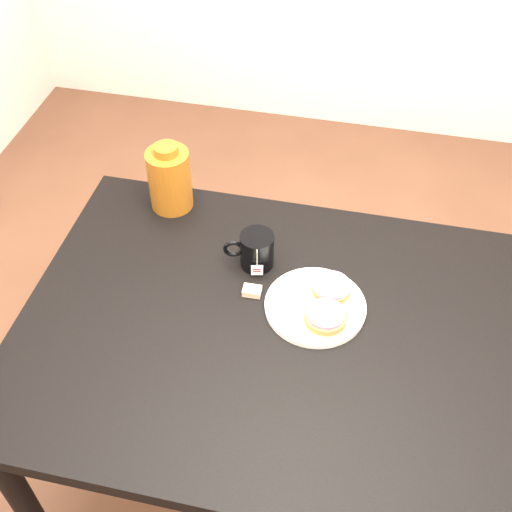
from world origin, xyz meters
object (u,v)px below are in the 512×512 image
object	(u,v)px
plate	(315,306)
bagel_package	(170,179)
teabag_pouch	(252,291)
bagel_front	(326,316)
table	(310,355)
bagel_back	(332,288)
mug	(256,250)

from	to	relation	value
plate	bagel_package	size ratio (longest dim) A/B	1.22
teabag_pouch	bagel_package	distance (m)	0.41
plate	bagel_front	size ratio (longest dim) A/B	1.69
plate	teabag_pouch	world-z (taller)	same
table	bagel_package	xyz separation A→B (m)	(-0.46, 0.37, 0.18)
bagel_back	mug	xyz separation A→B (m)	(-0.20, 0.07, 0.02)
table	mug	distance (m)	0.30
table	plate	xyz separation A→B (m)	(-0.01, 0.08, 0.09)
plate	bagel_front	distance (m)	0.05
bagel_back	bagel_package	size ratio (longest dim) A/B	0.58
table	bagel_front	world-z (taller)	bagel_front
table	bagel_back	xyz separation A→B (m)	(0.02, 0.13, 0.11)
bagel_back	teabag_pouch	world-z (taller)	bagel_back
bagel_front	bagel_package	size ratio (longest dim) A/B	0.72
table	bagel_front	bearing A→B (deg)	60.04
plate	teabag_pouch	xyz separation A→B (m)	(-0.16, 0.01, -0.00)
table	bagel_back	world-z (taller)	bagel_back
table	bagel_package	world-z (taller)	bagel_package
bagel_package	mug	bearing A→B (deg)	-31.94
plate	bagel_front	bearing A→B (deg)	-54.02
table	mug	world-z (taller)	mug
bagel_package	plate	bearing A→B (deg)	-32.65
table	bagel_package	bearing A→B (deg)	141.11
bagel_front	teabag_pouch	size ratio (longest dim) A/B	3.22
plate	bagel_package	world-z (taller)	bagel_package
bagel_back	bagel_package	xyz separation A→B (m)	(-0.48, 0.24, 0.07)
bagel_package	table	bearing A→B (deg)	-38.89
bagel_back	teabag_pouch	xyz separation A→B (m)	(-0.19, -0.04, -0.02)
bagel_back	bagel_package	distance (m)	0.54
plate	mug	world-z (taller)	mug
bagel_back	bagel_front	xyz separation A→B (m)	(-0.00, -0.09, -0.00)
bagel_back	bagel_front	size ratio (longest dim) A/B	0.81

